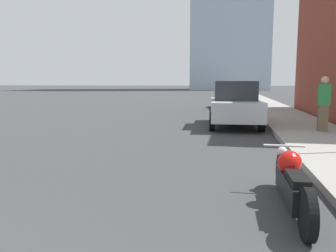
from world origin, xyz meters
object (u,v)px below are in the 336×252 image
parked_car_silver (234,104)px  parked_car_blue (234,95)px  parked_car_white (233,89)px  pedestrian (324,103)px  motorcycle (292,182)px  parked_car_green (233,91)px

parked_car_silver → parked_car_blue: size_ratio=0.97×
parked_car_white → pedestrian: size_ratio=2.63×
motorcycle → parked_car_green: size_ratio=0.55×
parked_car_silver → parked_car_green: bearing=86.1°
motorcycle → parked_car_white: size_ratio=0.50×
parked_car_blue → parked_car_green: bearing=91.7°
parked_car_silver → parked_car_green: (0.21, 22.04, -0.07)m
parked_car_blue → parked_car_white: 23.30m
parked_car_white → parked_car_blue: bearing=-96.1°
motorcycle → parked_car_silver: parked_car_silver is taller
motorcycle → pedestrian: size_ratio=1.32×
pedestrian → parked_car_green: bearing=96.2°
parked_car_blue → parked_car_white: size_ratio=0.96×
parked_car_green → parked_car_white: (0.10, 11.71, 0.06)m
pedestrian → parked_car_white: bearing=94.0°
parked_car_silver → parked_car_blue: 10.44m
motorcycle → parked_car_blue: parked_car_blue is taller
parked_car_blue → pedestrian: bearing=-75.6°
motorcycle → parked_car_white: parked_car_white is taller
motorcycle → parked_car_blue: bearing=91.3°
motorcycle → pedestrian: pedestrian is taller
parked_car_silver → parked_car_white: parked_car_silver is taller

